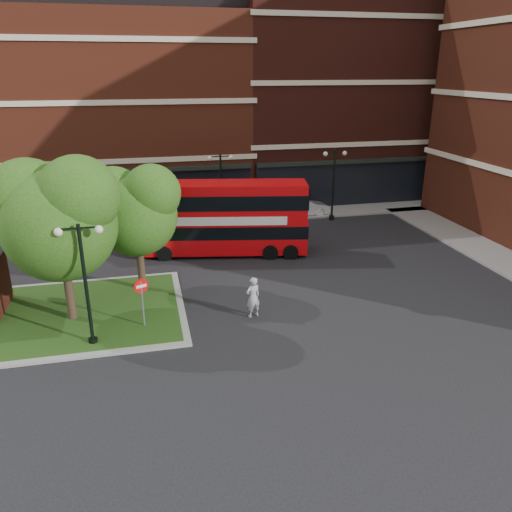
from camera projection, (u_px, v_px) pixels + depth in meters
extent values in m
plane|color=black|center=(231.00, 332.00, 20.72)|extent=(120.00, 120.00, 0.00)
cube|color=slate|center=(190.00, 220.00, 35.74)|extent=(44.00, 3.00, 0.12)
cube|color=maroon|center=(72.00, 113.00, 38.44)|extent=(26.00, 12.00, 14.00)
cube|color=#471911|center=(340.00, 96.00, 42.71)|extent=(18.00, 12.00, 16.00)
cube|color=gray|center=(39.00, 318.00, 21.75)|extent=(12.60, 7.60, 0.12)
cube|color=#19380F|center=(39.00, 318.00, 21.75)|extent=(12.00, 7.00, 0.15)
cylinder|color=#2D2116|center=(68.00, 279.00, 20.94)|extent=(0.36, 0.36, 3.92)
sphere|color=#1C4711|center=(60.00, 225.00, 20.10)|extent=(4.60, 4.60, 4.60)
sphere|color=#1C4711|center=(29.00, 201.00, 20.16)|extent=(3.45, 3.45, 3.45)
sphere|color=#1C4711|center=(78.00, 196.00, 19.43)|extent=(3.22, 3.22, 3.22)
cylinder|color=#2D2116|center=(140.00, 258.00, 23.93)|extent=(0.36, 0.36, 3.47)
sphere|color=#1C4711|center=(136.00, 216.00, 23.18)|extent=(3.80, 3.80, 3.80)
sphere|color=#1C4711|center=(114.00, 197.00, 23.22)|extent=(2.85, 2.85, 2.85)
sphere|color=#1C4711|center=(152.00, 193.00, 22.60)|extent=(2.66, 2.66, 2.66)
cylinder|color=black|center=(86.00, 287.00, 18.86)|extent=(0.14, 0.14, 5.00)
cylinder|color=black|center=(93.00, 342.00, 19.69)|extent=(0.36, 0.36, 0.30)
cube|color=black|center=(78.00, 228.00, 18.03)|extent=(1.40, 0.06, 0.06)
sphere|color=#F2EACC|center=(58.00, 232.00, 17.92)|extent=(0.32, 0.32, 0.32)
sphere|color=#F2EACC|center=(99.00, 229.00, 18.21)|extent=(0.32, 0.32, 0.32)
cylinder|color=black|center=(221.00, 192.00, 33.47)|extent=(0.14, 0.14, 5.00)
cylinder|color=black|center=(222.00, 225.00, 34.30)|extent=(0.36, 0.36, 0.30)
cube|color=black|center=(220.00, 156.00, 32.64)|extent=(1.40, 0.06, 0.06)
sphere|color=#F2EACC|center=(210.00, 158.00, 32.53)|extent=(0.32, 0.32, 0.32)
sphere|color=#F2EACC|center=(231.00, 158.00, 32.82)|extent=(0.32, 0.32, 0.32)
cylinder|color=black|center=(333.00, 186.00, 35.15)|extent=(0.14, 0.14, 5.00)
cylinder|color=black|center=(331.00, 218.00, 35.98)|extent=(0.36, 0.36, 0.30)
cube|color=black|center=(335.00, 152.00, 34.32)|extent=(1.40, 0.06, 0.06)
sphere|color=#F2EACC|center=(325.00, 154.00, 34.21)|extent=(0.32, 0.32, 0.32)
sphere|color=#F2EACC|center=(345.00, 153.00, 34.50)|extent=(0.32, 0.32, 0.32)
cube|color=red|center=(223.00, 232.00, 29.08)|extent=(9.95, 4.02, 1.85)
cube|color=red|center=(222.00, 201.00, 28.42)|extent=(9.85, 3.98, 1.85)
cube|color=black|center=(222.00, 199.00, 28.39)|extent=(9.95, 4.02, 0.84)
cube|color=silver|center=(222.00, 221.00, 27.68)|extent=(7.15, 1.42, 0.49)
imported|color=#939496|center=(253.00, 297.00, 21.70)|extent=(0.78, 0.64, 1.86)
imported|color=#9EA0A5|center=(173.00, 216.00, 34.34)|extent=(4.09, 1.77, 1.37)
imported|color=white|center=(303.00, 207.00, 36.81)|extent=(4.02, 1.63, 1.30)
cylinder|color=slate|center=(143.00, 305.00, 20.66)|extent=(0.08, 0.08, 2.14)
cylinder|color=red|center=(141.00, 286.00, 20.35)|extent=(0.59, 0.29, 0.62)
cube|color=white|center=(141.00, 286.00, 20.35)|extent=(0.42, 0.21, 0.12)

